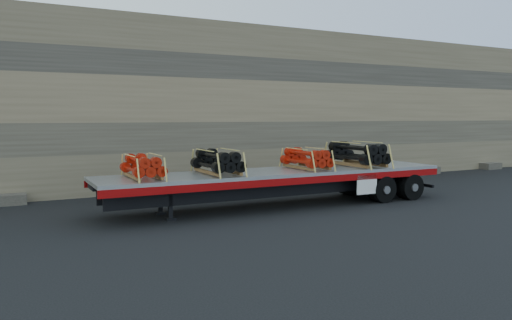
{
  "coord_description": "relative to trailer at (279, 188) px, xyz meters",
  "views": [
    {
      "loc": [
        -8.37,
        -14.27,
        3.03
      ],
      "look_at": [
        -0.28,
        1.0,
        1.52
      ],
      "focal_mm": 35.0,
      "sensor_mm": 36.0,
      "label": 1
    }
  ],
  "objects": [
    {
      "name": "bundle_midfront",
      "position": [
        -2.23,
        0.03,
        0.98
      ],
      "size": [
        1.07,
        2.09,
        0.74
      ],
      "primitive_type": null,
      "rotation": [
        0.0,
        0.0,
        -0.01
      ],
      "color": "black",
      "rests_on": "trailer"
    },
    {
      "name": "bundle_front",
      "position": [
        -4.61,
        0.06,
        0.94
      ],
      "size": [
        0.96,
        1.88,
        0.66
      ],
      "primitive_type": null,
      "rotation": [
        0.0,
        0.0,
        -0.01
      ],
      "color": "#AF1909",
      "rests_on": "trailer"
    },
    {
      "name": "bundle_rear",
      "position": [
        3.26,
        -0.05,
        1.03
      ],
      "size": [
        1.22,
        2.4,
        0.84
      ],
      "primitive_type": null,
      "rotation": [
        0.0,
        0.0,
        -0.01
      ],
      "color": "black",
      "rests_on": "trailer"
    },
    {
      "name": "rock_wall",
      "position": [
        -0.11,
        6.4,
        2.89
      ],
      "size": [
        44.0,
        3.0,
        7.0
      ],
      "primitive_type": "cube",
      "color": "#7A6B54",
      "rests_on": "ground"
    },
    {
      "name": "ground",
      "position": [
        -0.11,
        -0.1,
        -0.61
      ],
      "size": [
        120.0,
        120.0,
        0.0
      ],
      "primitive_type": "plane",
      "color": "black",
      "rests_on": "ground"
    },
    {
      "name": "bundle_midrear",
      "position": [
        1.09,
        -0.02,
        0.95
      ],
      "size": [
        0.99,
        1.95,
        0.69
      ],
      "primitive_type": null,
      "rotation": [
        0.0,
        0.0,
        -0.01
      ],
      "color": "#AF1909",
      "rests_on": "trailer"
    },
    {
      "name": "trailer",
      "position": [
        0.0,
        0.0,
        0.0
      ],
      "size": [
        12.24,
        2.52,
        1.22
      ],
      "primitive_type": null,
      "rotation": [
        0.0,
        0.0,
        -0.01
      ],
      "color": "#B2B5BA",
      "rests_on": "ground"
    }
  ]
}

